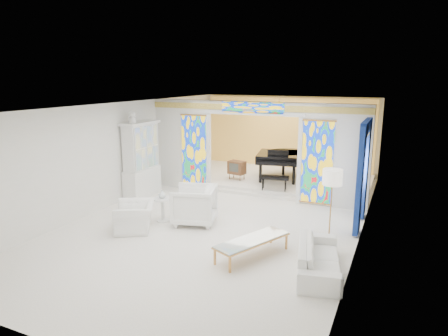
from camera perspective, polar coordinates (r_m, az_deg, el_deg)
The scene contains 24 objects.
floor at distance 11.06m, azimuth 0.41°, elevation -6.78°, with size 12.00×12.00×0.00m, color white.
ceiling at distance 10.45m, azimuth 0.44°, elevation 8.91°, with size 7.00×12.00×0.02m, color silver.
wall_back at distance 16.24m, azimuth 9.08°, elevation 4.82°, with size 7.00×0.02×3.00m, color silver.
wall_front at distance 5.93m, azimuth -24.25°, elevation -10.23°, with size 7.00×0.02×3.00m, color silver.
wall_left at distance 12.47m, azimuth -14.45°, elevation 2.19°, with size 0.02×12.00×3.00m, color silver.
wall_right at distance 9.81m, azimuth 19.46°, elevation -0.96°, with size 0.02×12.00×3.00m, color silver.
partition_wall at distance 12.44m, azimuth 4.16°, elevation 3.26°, with size 7.00×0.22×3.00m.
stained_glass_left at distance 13.24m, azimuth -4.29°, elevation 2.28°, with size 0.90×0.04×2.40m, color gold.
stained_glass_right at distance 11.87m, azimuth 13.18°, elevation 0.76°, with size 0.90×0.04×2.40m, color gold.
stained_glass_transom at distance 12.21m, azimuth 4.08°, elevation 8.60°, with size 2.00×0.04×0.34m, color gold.
alcove_platform at distance 14.72m, azimuth 6.91°, elevation -1.53°, with size 6.80×3.80×0.18m, color white.
gold_curtain_back at distance 16.13m, azimuth 8.97°, elevation 4.77°, with size 6.70×0.10×2.90m, color #FFCC58.
chandelier at distance 14.16m, azimuth 7.84°, elevation 7.99°, with size 0.48×0.48×0.30m, color #B98140.
blue_drapes at distance 10.48m, azimuth 19.31°, elevation 0.34°, with size 0.14×1.85×2.65m.
china_cabinet at distance 12.82m, azimuth -11.72°, elevation 1.11°, with size 0.56×1.46×2.72m.
armchair_left at distance 10.20m, azimuth -12.60°, elevation -6.79°, with size 1.05×0.92×0.68m, color white.
armchair_right at distance 10.38m, azimuth -4.30°, elevation -5.28°, with size 1.06×1.09×0.99m, color silver.
sofa at distance 8.15m, azimuth 13.38°, elevation -12.34°, with size 2.00×0.78×0.58m, color silver.
side_table at distance 10.63m, azimuth -8.77°, elevation -5.40°, with size 0.66×0.66×0.63m.
vase at distance 10.53m, azimuth -8.83°, elevation -3.71°, with size 0.20×0.20×0.21m, color silver.
coffee_table at distance 8.53m, azimuth 4.07°, elevation -10.30°, with size 1.25×1.85×0.40m.
floor_lamp at distance 9.03m, azimuth 15.21°, elevation -1.78°, with size 0.50×0.50×1.76m.
grand_piano at distance 14.34m, azimuth 8.50°, elevation 1.55°, with size 1.98×3.06×1.13m.
tv_console at distance 14.07m, azimuth 1.84°, elevation 0.07°, with size 0.63×0.48×0.66m.
Camera 1 is at (4.23, -9.53, 3.71)m, focal length 32.00 mm.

